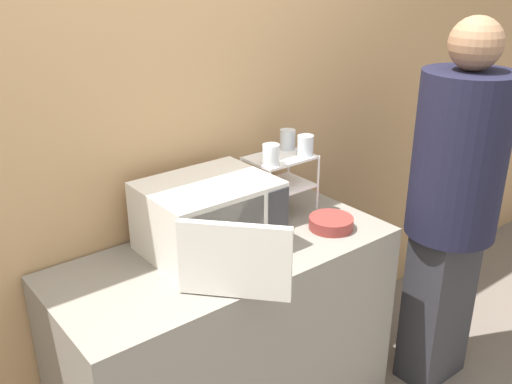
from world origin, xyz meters
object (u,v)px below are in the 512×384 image
object	(u,v)px
dish_rack	(280,173)
glass_back_right	(288,139)
glass_front_left	(271,155)
microwave	(210,218)
person	(454,196)
glass_front_right	(305,145)
bowl	(331,223)

from	to	relation	value
dish_rack	glass_back_right	world-z (taller)	glass_back_right
dish_rack	glass_front_left	size ratio (longest dim) A/B	3.26
microwave	person	xyz separation A→B (m)	(1.07, -0.40, -0.06)
glass_front_left	glass_front_right	bearing A→B (deg)	0.91
glass_front_left	bowl	bearing A→B (deg)	-46.58
glass_front_right	glass_back_right	bearing A→B (deg)	92.45
microwave	dish_rack	distance (m)	0.45
glass_front_left	person	world-z (taller)	person
glass_front_right	person	xyz separation A→B (m)	(0.53, -0.43, -0.24)
glass_front_right	bowl	world-z (taller)	glass_front_right
microwave	glass_back_right	bearing A→B (deg)	15.49
glass_back_right	bowl	distance (m)	0.43
glass_back_right	microwave	bearing A→B (deg)	-164.51
microwave	glass_back_right	size ratio (longest dim) A/B	7.86
glass_front_left	bowl	size ratio (longest dim) A/B	0.46
dish_rack	glass_back_right	size ratio (longest dim) A/B	3.26
glass_front_right	person	world-z (taller)	person
glass_front_right	bowl	size ratio (longest dim) A/B	0.46
dish_rack	glass_back_right	xyz separation A→B (m)	(0.10, 0.06, 0.12)
dish_rack	bowl	bearing A→B (deg)	-71.48
microwave	glass_front_right	world-z (taller)	glass_front_right
dish_rack	glass_front_left	bearing A→B (deg)	-151.09
microwave	glass_front_right	size ratio (longest dim) A/B	7.86
glass_front_left	glass_front_right	xyz separation A→B (m)	(0.20, 0.00, 0.00)
glass_back_right	dish_rack	bearing A→B (deg)	-147.68
bowl	person	distance (m)	0.60
glass_front_left	glass_front_right	world-z (taller)	same
dish_rack	glass_front_right	size ratio (longest dim) A/B	3.26
glass_front_left	person	bearing A→B (deg)	-30.43
glass_front_right	bowl	distance (m)	0.36
dish_rack	person	distance (m)	0.80
microwave	glass_front_left	bearing A→B (deg)	5.47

